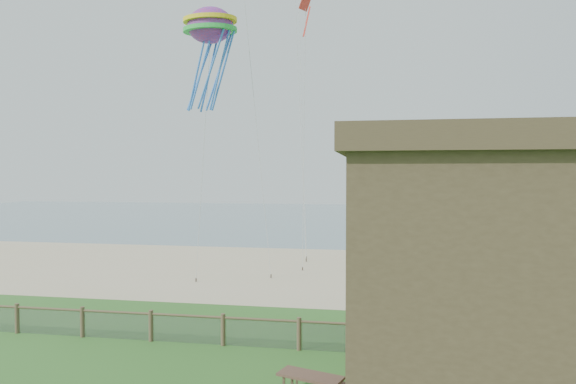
# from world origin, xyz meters

# --- Properties ---
(sand_beach) EXTENTS (72.00, 20.00, 0.02)m
(sand_beach) POSITION_xyz_m (0.00, 22.00, 0.00)
(sand_beach) COLOR #C1B38B
(sand_beach) RESTS_ON ground
(ocean) EXTENTS (160.00, 68.00, 0.02)m
(ocean) POSITION_xyz_m (0.00, 66.00, 0.00)
(ocean) COLOR slate
(ocean) RESTS_ON ground
(chainlink_fence) EXTENTS (36.20, 0.20, 1.25)m
(chainlink_fence) POSITION_xyz_m (0.00, 6.00, 0.55)
(chainlink_fence) COLOR brown
(chainlink_fence) RESTS_ON ground
(octopus_kite) EXTENTS (3.49, 2.88, 6.22)m
(octopus_kite) POSITION_xyz_m (-3.18, 14.06, 13.21)
(octopus_kite) COLOR #E52446
(kite_red) EXTENTS (1.84, 1.60, 2.27)m
(kite_red) POSITION_xyz_m (1.53, 17.94, 16.48)
(kite_red) COLOR red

